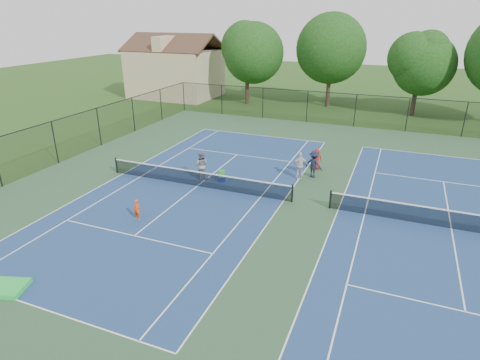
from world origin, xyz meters
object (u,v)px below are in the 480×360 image
at_px(bystander_a, 300,165).
at_px(bystander_c, 317,159).
at_px(ball_hopper, 222,174).
at_px(bystander_b, 314,164).
at_px(clapboard_house, 176,71).
at_px(child_player, 137,210).
at_px(tree_back_b, 332,45).
at_px(ball_crate, 222,179).
at_px(instructor, 201,165).
at_px(tree_back_c, 421,60).
at_px(tree_back_a, 247,50).

distance_m(bystander_a, bystander_c, 2.17).
bearing_deg(ball_hopper, bystander_c, 41.64).
bearing_deg(bystander_c, bystander_b, 77.88).
xyz_separation_m(clapboard_house, child_player, (15.18, -29.94, -2.54)).
xyz_separation_m(tree_back_b, ball_crate, (-1.90, -24.76, -6.44)).
distance_m(bystander_a, ball_hopper, 4.97).
bearing_deg(instructor, tree_back_c, -130.24).
bearing_deg(tree_back_a, tree_back_b, 12.53).
relative_size(clapboard_house, ball_hopper, 24.69).
distance_m(child_player, ball_hopper, 6.47).
bearing_deg(bystander_b, instructor, 41.51).
xyz_separation_m(tree_back_c, instructor, (-12.27, -23.85, -4.54)).
distance_m(instructor, bystander_c, 7.81).
relative_size(clapboard_house, instructor, 5.75).
bearing_deg(child_player, ball_hopper, 80.71).
height_order(clapboard_house, child_player, clapboard_house).
height_order(tree_back_c, bystander_a, tree_back_c).
height_order(tree_back_b, instructor, tree_back_b).
relative_size(bystander_b, bystander_c, 1.20).
bearing_deg(bystander_a, bystander_c, -139.07).
bearing_deg(bystander_b, tree_back_c, -88.71).
bearing_deg(bystander_a, ball_crate, -3.85).
height_order(tree_back_a, bystander_c, tree_back_a).
xyz_separation_m(tree_back_a, child_player, (5.18, -28.94, -5.49)).
bearing_deg(tree_back_c, clapboard_house, -180.00).
bearing_deg(bystander_b, ball_crate, 46.34).
height_order(bystander_a, bystander_b, same).
relative_size(ball_crate, ball_hopper, 0.88).
xyz_separation_m(bystander_c, ball_hopper, (-4.99, -4.44, -0.19)).
bearing_deg(instructor, tree_back_a, -88.95).
bearing_deg(bystander_a, ball_hopper, -3.85).
xyz_separation_m(bystander_c, ball_crate, (-4.99, -4.44, -0.57)).
xyz_separation_m(clapboard_house, instructor, (15.73, -23.85, -2.15)).
relative_size(tree_back_b, child_player, 9.12).
xyz_separation_m(tree_back_c, ball_hopper, (-10.90, -23.76, -4.95)).
distance_m(tree_back_b, instructor, 25.70).
relative_size(tree_back_a, child_player, 8.32).
bearing_deg(instructor, bystander_b, -168.28).
bearing_deg(tree_back_b, ball_hopper, -94.38).
bearing_deg(bystander_b, bystander_a, 52.47).
xyz_separation_m(child_player, ball_crate, (1.92, 6.18, -0.39)).
bearing_deg(bystander_c, clapboard_house, -58.16).
bearing_deg(bystander_a, tree_back_c, -139.24).
distance_m(bystander_b, bystander_c, 1.54).
relative_size(tree_back_a, instructor, 4.87).
bearing_deg(bystander_a, bystander_b, -176.56).
bearing_deg(clapboard_house, instructor, -56.60).
distance_m(clapboard_house, child_player, 33.67).
distance_m(tree_back_a, instructor, 24.11).
bearing_deg(ball_hopper, child_player, -107.29).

